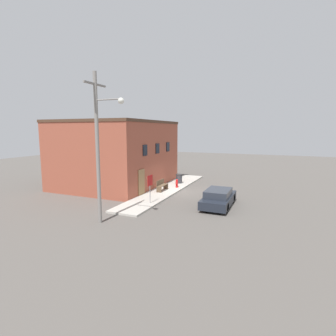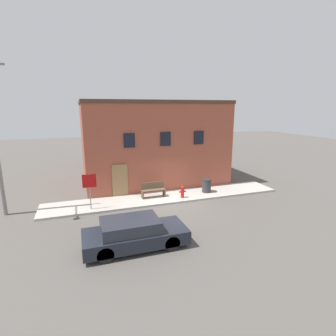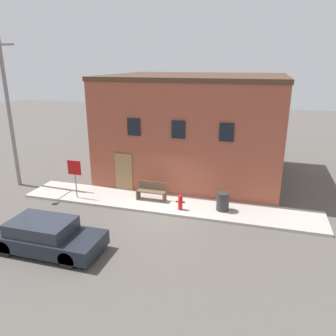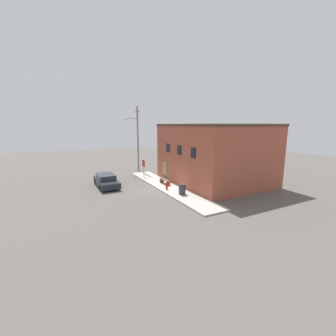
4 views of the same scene
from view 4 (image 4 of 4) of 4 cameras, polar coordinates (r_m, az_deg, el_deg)
name	(u,v)px [view 4 (image 4 of 4)]	position (r m, az deg, el deg)	size (l,w,h in m)	color
ground_plane	(157,189)	(21.81, -2.82, -5.39)	(80.00, 80.00, 0.00)	#56514C
sidewalk	(168,187)	(22.29, -0.11, -4.85)	(15.18, 2.31, 0.13)	#B2ADA3
brick_building	(215,154)	(24.40, 11.73, 3.60)	(10.41, 8.76, 6.21)	#9E4C38
fire_hydrant	(167,185)	(21.18, -0.34, -4.45)	(0.45, 0.22, 0.76)	red
stop_sign	(144,165)	(25.90, -6.21, 0.70)	(0.75, 0.06, 2.03)	gray
bench	(165,180)	(22.96, -0.66, -3.02)	(1.51, 0.44, 0.95)	brown
trash_bin	(182,189)	(19.75, 3.62, -5.40)	(0.63, 0.63, 0.90)	#333338
utility_pole	(137,136)	(30.00, -7.92, 7.99)	(1.80, 1.89, 8.47)	gray
parked_car	(106,181)	(23.39, -15.40, -3.12)	(4.29, 1.80, 1.25)	black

